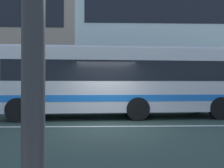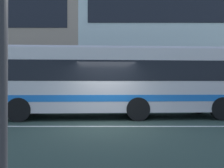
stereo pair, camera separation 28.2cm
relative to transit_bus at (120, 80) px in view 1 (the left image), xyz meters
name	(u,v)px [view 1 (the left image)]	position (x,y,z in m)	size (l,w,h in m)	color
ground_plane	(107,126)	(-0.62, -2.44, -1.77)	(160.00, 160.00, 0.00)	#2A3B33
lane_centre_line	(107,126)	(-0.62, -2.44, -1.77)	(60.00, 0.16, 0.01)	silver
apartment_block_right	(177,32)	(6.63, 11.65, 5.14)	(19.61, 8.35, 13.82)	silver
transit_bus	(120,80)	(0.00, 0.00, 0.00)	(10.77, 3.07, 3.22)	silver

